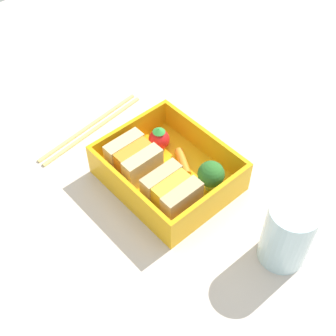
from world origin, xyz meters
The scene contains 10 objects.
ground_plane centered at (0.00, 0.00, -1.00)cm, with size 120.00×120.00×2.00cm, color beige.
bento_tray centered at (0.00, 0.00, 0.60)cm, with size 17.53×14.78×1.20cm, color #F1A713.
bento_rim centered at (0.00, 0.00, 3.27)cm, with size 17.53×14.78×4.13cm.
sandwich_left centered at (-3.93, 2.92, 3.44)cm, with size 6.04×5.84×4.47cm.
sandwich_center_left centered at (3.93, 2.92, 3.44)cm, with size 6.04×5.84×4.47cm.
broccoli_floret centered at (-5.62, -2.67, 4.13)cm, with size 3.67×3.67×4.86cm.
carrot_stick_far_left centered at (0.05, -2.85, 1.80)cm, with size 1.20×1.20×4.69cm, color orange.
strawberry_far_left centered at (4.97, -2.70, 2.89)cm, with size 3.13×3.13×3.73cm.
chopstick_pair centered at (15.98, 2.02, 0.35)cm, with size 4.07×20.09×0.70cm.
drinking_glass centered at (-18.51, -2.53, 4.72)cm, with size 5.97×5.97×9.45cm, color silver.
Camera 1 is at (-31.59, 28.34, 51.99)cm, focal length 50.00 mm.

